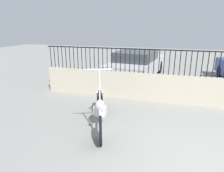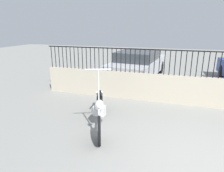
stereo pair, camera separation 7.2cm
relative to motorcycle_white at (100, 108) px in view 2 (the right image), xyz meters
name	(u,v)px [view 2 (the right image)]	position (x,y,z in m)	size (l,w,h in m)	color
ground_plane	(202,164)	(2.32, -0.92, -0.41)	(40.00, 40.00, 0.00)	gray
low_wall	(194,91)	(2.32, 2.03, 0.05)	(10.11, 0.18, 0.91)	#B2A893
fence_railing	(198,60)	(2.32, 2.03, 1.01)	(10.11, 0.04, 0.78)	black
motorcycle_white	(100,108)	(0.00, 0.00, 0.00)	(0.99, 2.24, 1.58)	black
car_silver	(138,64)	(0.04, 4.95, 0.25)	(2.28, 4.65, 1.29)	black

